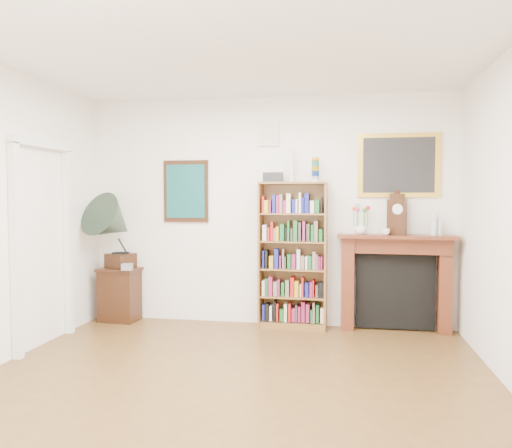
{
  "coord_description": "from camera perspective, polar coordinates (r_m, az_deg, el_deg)",
  "views": [
    {
      "loc": [
        0.89,
        -3.6,
        1.57
      ],
      "look_at": [
        0.0,
        1.6,
        1.29
      ],
      "focal_mm": 35.0,
      "sensor_mm": 36.0,
      "label": 1
    }
  ],
  "objects": [
    {
      "name": "room",
      "position": [
        3.71,
        -4.18,
        0.41
      ],
      "size": [
        4.51,
        5.01,
        2.81
      ],
      "color": "brown",
      "rests_on": "ground"
    },
    {
      "name": "door_casing",
      "position": [
        5.72,
        -23.08,
        -0.3
      ],
      "size": [
        0.08,
        1.02,
        2.17
      ],
      "color": "white",
      "rests_on": "left_wall"
    },
    {
      "name": "teal_poster",
      "position": [
        6.38,
        -8.02,
        3.73
      ],
      "size": [
        0.58,
        0.04,
        0.78
      ],
      "color": "black",
      "rests_on": "back_wall"
    },
    {
      "name": "small_picture",
      "position": [
        6.19,
        1.38,
        10.27
      ],
      "size": [
        0.26,
        0.04,
        0.3
      ],
      "color": "white",
      "rests_on": "back_wall"
    },
    {
      "name": "gilt_painting",
      "position": [
        6.13,
        15.97,
        6.48
      ],
      "size": [
        0.95,
        0.04,
        0.75
      ],
      "color": "gold",
      "rests_on": "back_wall"
    },
    {
      "name": "bookshelf",
      "position": [
        5.99,
        4.23,
        -2.62
      ],
      "size": [
        0.82,
        0.31,
        2.02
      ],
      "rotation": [
        0.0,
        0.0,
        -0.03
      ],
      "color": "brown",
      "rests_on": "floor"
    },
    {
      "name": "side_cabinet",
      "position": [
        6.63,
        -15.33,
        -7.77
      ],
      "size": [
        0.52,
        0.4,
        0.68
      ],
      "primitive_type": "cube",
      "rotation": [
        0.0,
        0.0,
        -0.07
      ],
      "color": "black",
      "rests_on": "floor"
    },
    {
      "name": "fireplace",
      "position": [
        6.1,
        15.65,
        -5.57
      ],
      "size": [
        1.36,
        0.38,
        1.14
      ],
      "rotation": [
        0.0,
        0.0,
        -0.05
      ],
      "color": "#4D2112",
      "rests_on": "floor"
    },
    {
      "name": "gramophone",
      "position": [
        6.44,
        -15.87,
        -0.22
      ],
      "size": [
        0.82,
        0.89,
        0.96
      ],
      "rotation": [
        0.0,
        0.0,
        -0.39
      ],
      "color": "black",
      "rests_on": "side_cabinet"
    },
    {
      "name": "cd_stack",
      "position": [
        6.36,
        -14.52,
        -4.76
      ],
      "size": [
        0.14,
        0.14,
        0.08
      ],
      "primitive_type": "cube",
      "rotation": [
        0.0,
        0.0,
        0.16
      ],
      "color": "#A3A3AF",
      "rests_on": "side_cabinet"
    },
    {
      "name": "mantel_clock",
      "position": [
        5.99,
        15.81,
        0.99
      ],
      "size": [
        0.23,
        0.19,
        0.48
      ],
      "rotation": [
        0.0,
        0.0,
        -0.43
      ],
      "color": "black",
      "rests_on": "fireplace"
    },
    {
      "name": "flower_vase",
      "position": [
        5.98,
        11.88,
        -0.47
      ],
      "size": [
        0.16,
        0.16,
        0.14
      ],
      "primitive_type": "imported",
      "rotation": [
        0.0,
        0.0,
        0.15
      ],
      "color": "white",
      "rests_on": "fireplace"
    },
    {
      "name": "teacup",
      "position": [
        5.89,
        14.6,
        -0.89
      ],
      "size": [
        0.1,
        0.1,
        0.08
      ],
      "primitive_type": "imported",
      "rotation": [
        0.0,
        0.0,
        0.02
      ],
      "color": "silver",
      "rests_on": "fireplace"
    },
    {
      "name": "bottle_left",
      "position": [
        6.04,
        19.66,
        -0.09
      ],
      "size": [
        0.07,
        0.07,
        0.24
      ],
      "primitive_type": "cylinder",
      "color": "silver",
      "rests_on": "fireplace"
    },
    {
      "name": "bottle_right",
      "position": [
        6.08,
        20.22,
        -0.27
      ],
      "size": [
        0.06,
        0.06,
        0.2
      ],
      "primitive_type": "cylinder",
      "color": "silver",
      "rests_on": "fireplace"
    }
  ]
}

